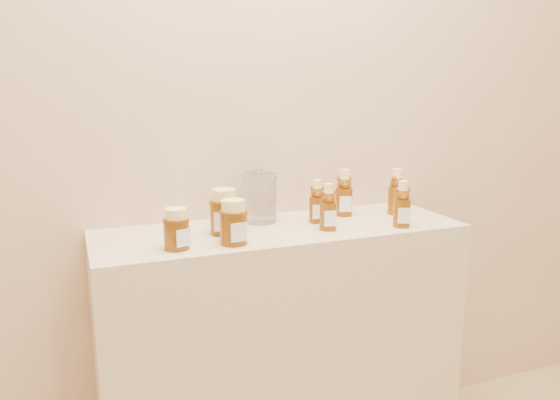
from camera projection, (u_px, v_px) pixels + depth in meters
name	position (u px, v px, depth m)	size (l,w,h in m)	color
wall_back	(260.00, 87.00, 1.87)	(3.50, 0.02, 2.70)	tan
display_table	(281.00, 354.00, 1.87)	(1.20, 0.40, 0.90)	beige
bear_bottle_back_left	(317.00, 198.00, 1.83)	(0.06, 0.06, 0.16)	#572C06
bear_bottle_back_mid	(344.00, 190.00, 1.93)	(0.06, 0.06, 0.19)	#572C06
bear_bottle_back_right	(397.00, 189.00, 1.95)	(0.06, 0.06, 0.19)	#572C06
bear_bottle_front_left	(328.00, 204.00, 1.74)	(0.06, 0.06, 0.17)	#572C06
bear_bottle_front_right	(402.00, 201.00, 1.77)	(0.06, 0.06, 0.17)	#572C06
honey_jar_left	(176.00, 229.00, 1.54)	(0.08, 0.08, 0.12)	#572C06
honey_jar_back	(224.00, 211.00, 1.70)	(0.09, 0.09, 0.14)	#572C06
honey_jar_front	(233.00, 222.00, 1.59)	(0.08, 0.08, 0.13)	#572C06
glass_canister	(260.00, 195.00, 1.84)	(0.12, 0.12, 0.18)	white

